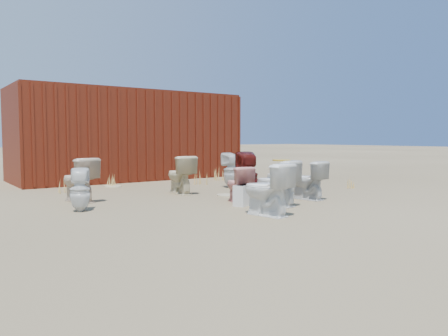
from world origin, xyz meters
TOP-DOWN VIEW (x-y plane):
  - ground at (0.00, 0.00)m, footprint 100.00×100.00m
  - shipping_container at (0.00, 5.20)m, footprint 6.00×2.40m
  - toilet_front_a at (-0.75, -1.51)m, footprint 0.55×0.82m
  - toilet_front_pink at (-0.30, -0.26)m, footprint 0.48×0.69m
  - toilet_front_c at (-0.02, -0.92)m, footprint 0.59×0.83m
  - toilet_front_maroon at (0.12, 0.03)m, footprint 0.53×0.53m
  - toilet_front_e at (0.97, -0.69)m, footprint 0.48×0.74m
  - toilet_back_a at (-2.86, 0.45)m, footprint 0.39×0.40m
  - toilet_back_beige_left at (-2.56, 1.47)m, footprint 0.60×0.85m
  - toilet_back_beige_right at (-0.52, 1.40)m, footprint 0.49×0.79m
  - toilet_back_yellowlid at (1.24, 0.29)m, footprint 0.57×0.74m
  - toilet_back_e at (0.96, 1.65)m, footprint 0.37×0.37m
  - yellow_lid at (1.24, 0.29)m, footprint 0.34×0.42m
  - loose_tank at (-0.38, -0.54)m, footprint 0.54×0.38m
  - loose_lid_near at (0.05, 0.55)m, footprint 0.42×0.52m
  - loose_lid_far at (-1.18, 3.40)m, footprint 0.48×0.55m
  - weed_clump_a at (-2.41, 2.86)m, footprint 0.36×0.36m
  - weed_clump_b at (0.78, 2.60)m, footprint 0.32×0.32m
  - weed_clump_c at (1.92, 2.97)m, footprint 0.36×0.36m
  - weed_clump_d at (-1.07, 3.50)m, footprint 0.30×0.30m
  - weed_clump_e at (1.73, 3.31)m, footprint 0.34×0.34m
  - weed_clump_f at (3.05, 0.06)m, footprint 0.28×0.28m

SIDE VIEW (x-z plane):
  - ground at x=0.00m, z-range 0.00..0.00m
  - loose_lid_near at x=0.05m, z-range 0.00..0.02m
  - loose_lid_far at x=-1.18m, z-range 0.00..0.02m
  - weed_clump_f at x=3.05m, z-range 0.00..0.23m
  - weed_clump_a at x=-2.41m, z-range 0.00..0.26m
  - weed_clump_d at x=-1.07m, z-range 0.00..0.27m
  - weed_clump_c at x=1.92m, z-range 0.00..0.31m
  - weed_clump_b at x=0.78m, z-range 0.00..0.31m
  - weed_clump_e at x=1.73m, z-range 0.00..0.34m
  - loose_tank at x=-0.38m, z-range 0.00..0.35m
  - toilet_front_pink at x=-0.30m, z-range 0.00..0.64m
  - toilet_back_yellowlid at x=1.24m, z-range 0.00..0.67m
  - toilet_back_a at x=-2.86m, z-range 0.00..0.67m
  - toilet_front_e at x=0.97m, z-range 0.00..0.71m
  - toilet_front_c at x=-0.02m, z-range 0.00..0.77m
  - toilet_front_a at x=-0.75m, z-range 0.00..0.77m
  - toilet_back_beige_right at x=-0.52m, z-range 0.00..0.78m
  - toilet_back_beige_left at x=-2.56m, z-range 0.00..0.79m
  - toilet_back_e at x=0.96m, z-range 0.00..0.80m
  - toilet_front_maroon at x=0.12m, z-range 0.00..0.88m
  - yellow_lid at x=1.24m, z-range 0.67..0.69m
  - shipping_container at x=0.00m, z-range 0.00..2.40m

